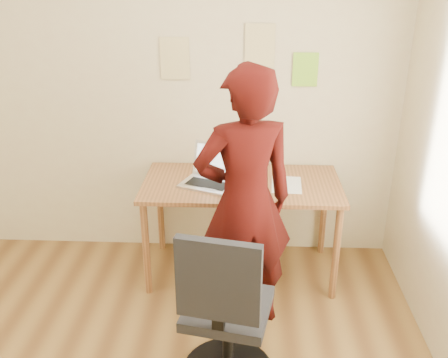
{
  "coord_description": "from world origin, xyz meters",
  "views": [
    {
      "loc": [
        0.61,
        -1.85,
        2.17
      ],
      "look_at": [
        0.48,
        0.95,
        0.95
      ],
      "focal_mm": 40.0,
      "sensor_mm": 36.0,
      "label": 1
    }
  ],
  "objects_px": {
    "laptop": "(210,176)",
    "office_chair": "(225,321)",
    "desk": "(241,193)",
    "person": "(245,203)",
    "phone": "(263,195)"
  },
  "relations": [
    {
      "from": "laptop",
      "to": "office_chair",
      "type": "xyz_separation_m",
      "value": [
        0.15,
        -1.09,
        -0.37
      ]
    },
    {
      "from": "desk",
      "to": "office_chair",
      "type": "distance_m",
      "value": 1.14
    },
    {
      "from": "laptop",
      "to": "person",
      "type": "height_order",
      "value": "person"
    },
    {
      "from": "laptop",
      "to": "person",
      "type": "xyz_separation_m",
      "value": [
        0.24,
        -0.52,
        0.05
      ]
    },
    {
      "from": "desk",
      "to": "phone",
      "type": "height_order",
      "value": "phone"
    },
    {
      "from": "laptop",
      "to": "phone",
      "type": "xyz_separation_m",
      "value": [
        0.36,
        -0.19,
        -0.05
      ]
    },
    {
      "from": "office_chair",
      "to": "person",
      "type": "bearing_deg",
      "value": 92.3
    },
    {
      "from": "desk",
      "to": "phone",
      "type": "bearing_deg",
      "value": -55.62
    },
    {
      "from": "person",
      "to": "desk",
      "type": "bearing_deg",
      "value": -104.23
    },
    {
      "from": "desk",
      "to": "laptop",
      "type": "xyz_separation_m",
      "value": [
        -0.22,
        -0.02,
        0.14
      ]
    },
    {
      "from": "office_chair",
      "to": "person",
      "type": "relative_size",
      "value": 0.59
    },
    {
      "from": "phone",
      "to": "person",
      "type": "distance_m",
      "value": 0.36
    },
    {
      "from": "laptop",
      "to": "phone",
      "type": "relative_size",
      "value": 3.99
    },
    {
      "from": "laptop",
      "to": "phone",
      "type": "distance_m",
      "value": 0.42
    },
    {
      "from": "laptop",
      "to": "phone",
      "type": "bearing_deg",
      "value": -6.5
    }
  ]
}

